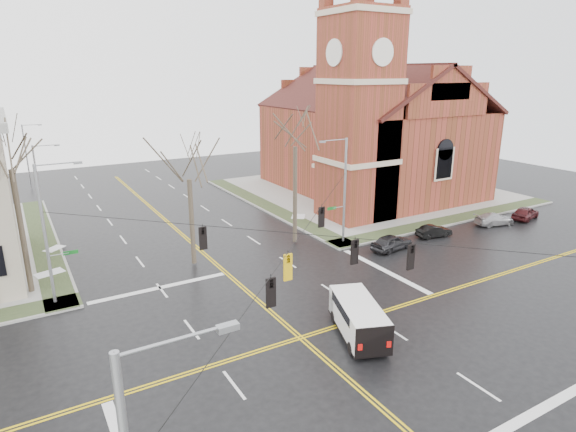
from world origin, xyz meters
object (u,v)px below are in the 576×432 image
tree_nw_far (10,161)px  tree_ne (295,140)px  church (368,124)px  parked_car_d (526,213)px  parked_car_c (494,219)px  tree_nw_near (189,174)px  cargo_van (357,315)px  parked_car_b (434,231)px  streetlight_north_b (27,154)px  signal_pole_nw (48,231)px  streetlight_north_a (40,185)px  parked_car_a (392,242)px  signal_pole_ne (343,188)px

tree_nw_far → tree_ne: 20.49m
church → parked_car_d: 19.91m
parked_car_c → tree_ne: tree_ne is taller
tree_nw_near → parked_car_c: bearing=-10.1°
church → tree_nw_near: size_ratio=2.77×
cargo_van → parked_car_b: size_ratio=1.71×
streetlight_north_b → parked_car_d: bearing=-43.6°
parked_car_c → streetlight_north_b: bearing=56.1°
tree_nw_near → parked_car_b: bearing=-12.7°
signal_pole_nw → tree_ne: tree_ne is taller
tree_ne → streetlight_north_a: bearing=141.8°
cargo_van → parked_car_b: 19.17m
streetlight_north_a → tree_nw_near: (9.16, -14.73, 2.74)m
signal_pole_nw → streetlight_north_b: size_ratio=1.12×
parked_car_a → signal_pole_nw: bearing=75.2°
parked_car_d → tree_nw_near: tree_nw_near is taller
church → signal_pole_ne: (-13.44, -13.28, -3.48)m
parked_car_b → tree_nw_near: tree_nw_near is taller
streetlight_north_b → tree_nw_near: size_ratio=0.81×
parked_car_a → parked_car_c: 13.34m
parked_car_b → parked_car_c: 7.82m
signal_pole_nw → streetlight_north_b: 36.51m
streetlight_north_b → parked_car_d: streetlight_north_b is taller
signal_pole_ne → parked_car_b: bearing=-20.0°
signal_pole_nw → cargo_van: size_ratio=1.59×
signal_pole_nw → parked_car_a: signal_pole_nw is taller
cargo_van → church: bearing=70.4°
streetlight_north_b → parked_car_b: 49.79m
cargo_van → tree_nw_far: 23.31m
tree_nw_far → tree_nw_near: bearing=-4.2°
signal_pole_nw → parked_car_c: 38.98m
signal_pole_nw → parked_car_a: 25.84m
tree_nw_far → tree_nw_near: 11.39m
signal_pole_nw → parked_car_a: size_ratio=2.29×
streetlight_north_a → cargo_van: 32.44m
parked_car_b → tree_nw_far: 33.73m
church → tree_ne: bearing=-146.4°
signal_pole_nw → parked_car_c: bearing=-5.0°
streetlight_north_b → tree_nw_near: (9.16, -34.73, 2.74)m
church → parked_car_d: bearing=-68.2°
tree_ne → tree_nw_far: bearing=178.4°
streetlight_north_b → tree_ne: bearing=-61.9°
cargo_van → parked_car_c: (24.28, 9.39, -0.62)m
streetlight_north_b → tree_nw_far: bearing=-93.5°
tree_ne → signal_pole_nw: bearing=-174.0°
cargo_van → parked_car_a: cargo_van is taller
parked_car_c → tree_nw_near: tree_nw_near is taller
parked_car_a → parked_car_b: 5.56m
parked_car_c → tree_nw_near: 29.96m
church → parked_car_a: size_ratio=6.99×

